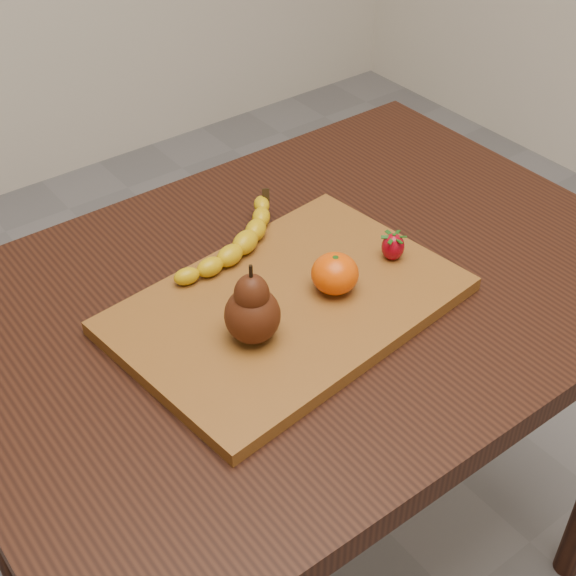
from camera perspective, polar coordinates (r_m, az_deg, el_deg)
table at (r=1.19m, az=1.15°, el=-3.47°), size 1.00×0.70×0.76m
cutting_board at (r=1.07m, az=-0.00°, el=-1.25°), size 0.48×0.35×0.02m
banana at (r=1.14m, az=-3.06°, el=3.26°), size 0.21×0.13×0.03m
pear at (r=0.98m, az=-2.58°, el=-1.06°), size 0.08×0.08×0.11m
mandarin at (r=1.07m, az=3.35°, el=1.03°), size 0.07×0.07×0.05m
strawberry at (r=1.14m, az=7.48°, el=2.99°), size 0.04×0.04×0.04m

